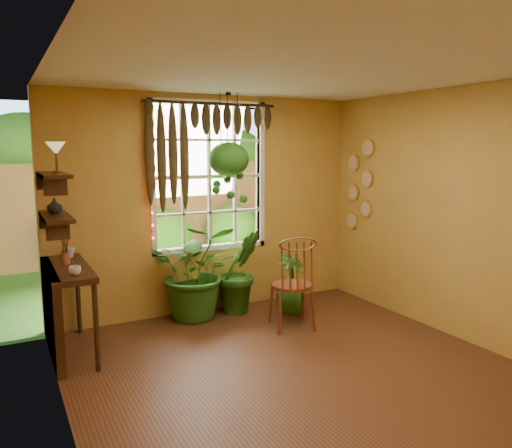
{
  "coord_description": "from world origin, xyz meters",
  "views": [
    {
      "loc": [
        -2.37,
        -3.51,
        2.05
      ],
      "look_at": [
        0.07,
        1.15,
        1.25
      ],
      "focal_mm": 35.0,
      "sensor_mm": 36.0,
      "label": 1
    }
  ],
  "objects_px": {
    "potted_plant_mid": "(239,271)",
    "hanging_basket": "(229,161)",
    "counter_ledge": "(57,302)",
    "potted_plant_left": "(197,271)",
    "windsor_chair": "(293,297)"
  },
  "relations": [
    {
      "from": "potted_plant_mid",
      "to": "hanging_basket",
      "type": "distance_m",
      "value": 1.38
    },
    {
      "from": "counter_ledge",
      "to": "potted_plant_mid",
      "type": "bearing_deg",
      "value": 9.93
    },
    {
      "from": "potted_plant_mid",
      "to": "hanging_basket",
      "type": "bearing_deg",
      "value": -169.04
    },
    {
      "from": "potted_plant_left",
      "to": "hanging_basket",
      "type": "xyz_separation_m",
      "value": [
        0.41,
        -0.06,
        1.31
      ]
    },
    {
      "from": "windsor_chair",
      "to": "hanging_basket",
      "type": "xyz_separation_m",
      "value": [
        -0.44,
        0.77,
        1.53
      ]
    },
    {
      "from": "counter_ledge",
      "to": "hanging_basket",
      "type": "xyz_separation_m",
      "value": [
        2.03,
        0.35,
        1.34
      ]
    },
    {
      "from": "windsor_chair",
      "to": "hanging_basket",
      "type": "relative_size",
      "value": 0.95
    },
    {
      "from": "hanging_basket",
      "to": "potted_plant_mid",
      "type": "bearing_deg",
      "value": 10.96
    },
    {
      "from": "potted_plant_left",
      "to": "windsor_chair",
      "type": "bearing_deg",
      "value": -44.4
    },
    {
      "from": "counter_ledge",
      "to": "windsor_chair",
      "type": "distance_m",
      "value": 2.51
    },
    {
      "from": "windsor_chair",
      "to": "hanging_basket",
      "type": "distance_m",
      "value": 1.77
    },
    {
      "from": "potted_plant_left",
      "to": "hanging_basket",
      "type": "height_order",
      "value": "hanging_basket"
    },
    {
      "from": "windsor_chair",
      "to": "potted_plant_mid",
      "type": "distance_m",
      "value": 0.87
    },
    {
      "from": "potted_plant_left",
      "to": "counter_ledge",
      "type": "bearing_deg",
      "value": -165.78
    },
    {
      "from": "windsor_chair",
      "to": "hanging_basket",
      "type": "height_order",
      "value": "hanging_basket"
    }
  ]
}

